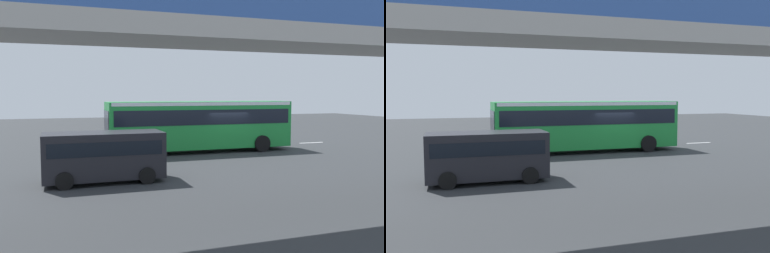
# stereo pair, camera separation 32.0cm
# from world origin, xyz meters

# --- Properties ---
(ground) EXTENTS (80.00, 80.00, 0.00)m
(ground) POSITION_xyz_m (0.00, 0.00, 0.00)
(ground) COLOR #2D3033
(city_bus) EXTENTS (11.54, 2.85, 3.15)m
(city_bus) POSITION_xyz_m (1.41, -0.53, 1.88)
(city_bus) COLOR #1E8C38
(city_bus) RESTS_ON ground
(parked_van) EXTENTS (4.80, 2.17, 2.05)m
(parked_van) POSITION_xyz_m (8.05, 6.31, 1.18)
(parked_van) COLOR black
(parked_van) RESTS_ON ground
(pedestrian) EXTENTS (0.38, 0.38, 1.79)m
(pedestrian) POSITION_xyz_m (-4.85, -4.05, 0.89)
(pedestrian) COLOR #2D2D38
(pedestrian) RESTS_ON ground
(lane_dash_leftmost) EXTENTS (2.00, 0.20, 0.01)m
(lane_dash_leftmost) POSITION_xyz_m (-8.00, -2.22, 0.00)
(lane_dash_leftmost) COLOR silver
(lane_dash_leftmost) RESTS_ON ground
(lane_dash_left) EXTENTS (2.00, 0.20, 0.01)m
(lane_dash_left) POSITION_xyz_m (-4.00, -2.22, 0.00)
(lane_dash_left) COLOR silver
(lane_dash_left) RESTS_ON ground
(lane_dash_centre) EXTENTS (2.00, 0.20, 0.01)m
(lane_dash_centre) POSITION_xyz_m (0.00, -2.22, 0.00)
(lane_dash_centre) COLOR silver
(lane_dash_centre) RESTS_ON ground
(lane_dash_right) EXTENTS (2.00, 0.20, 0.01)m
(lane_dash_right) POSITION_xyz_m (4.00, -2.22, 0.00)
(lane_dash_right) COLOR silver
(lane_dash_right) RESTS_ON ground
(lane_dash_rightmost) EXTENTS (2.00, 0.20, 0.01)m
(lane_dash_rightmost) POSITION_xyz_m (8.00, -2.22, 0.00)
(lane_dash_rightmost) COLOR silver
(lane_dash_rightmost) RESTS_ON ground
(pedestrian_overpass) EXTENTS (29.43, 2.60, 6.52)m
(pedestrian_overpass) POSITION_xyz_m (0.00, 12.78, 4.83)
(pedestrian_overpass) COLOR #B2ADA5
(pedestrian_overpass) RESTS_ON ground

